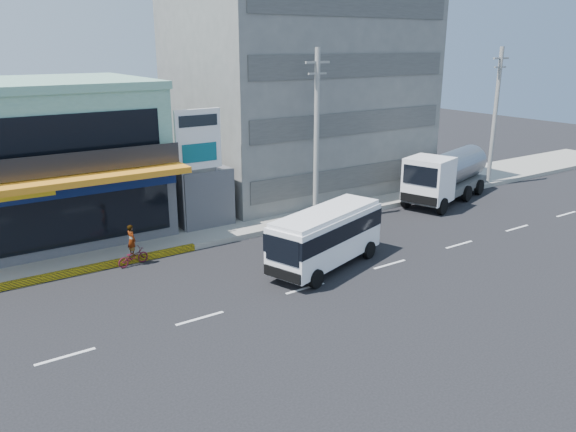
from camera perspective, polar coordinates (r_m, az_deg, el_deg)
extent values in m
plane|color=black|center=(24.56, 1.76, -7.37)|extent=(120.00, 120.00, 0.00)
cube|color=gray|center=(34.51, -0.62, 0.22)|extent=(70.00, 5.00, 0.30)
cube|color=#48494D|center=(33.56, -24.07, 1.50)|extent=(12.00, 10.00, 4.00)
cube|color=#89C3AB|center=(32.82, -24.92, 8.23)|extent=(12.00, 10.00, 4.00)
cube|color=orange|center=(27.51, -22.39, 3.16)|extent=(12.40, 1.80, 0.30)
cube|color=#0B1A50|center=(28.35, -22.58, 2.37)|extent=(12.00, 0.12, 0.80)
cube|color=black|center=(28.76, -22.26, -0.51)|extent=(11.00, 0.06, 2.60)
cube|color=gray|center=(40.51, 1.05, 12.60)|extent=(16.00, 12.00, 14.00)
cube|color=#48494D|center=(33.92, -10.06, 2.46)|extent=(3.00, 6.00, 3.50)
cylinder|color=slate|center=(32.62, -9.51, 5.20)|extent=(1.50, 1.50, 0.15)
cylinder|color=gray|center=(30.49, -10.63, 3.69)|extent=(0.16, 0.16, 6.50)
cylinder|color=gray|center=(31.30, -7.27, 4.19)|extent=(0.16, 0.16, 6.50)
cube|color=white|center=(30.49, -9.11, 7.69)|extent=(2.60, 0.18, 3.20)
cylinder|color=#999993|center=(32.29, 2.91, 7.86)|extent=(0.30, 0.30, 10.00)
cube|color=#999993|center=(31.89, 3.02, 15.33)|extent=(1.60, 0.12, 0.12)
cube|color=#999993|center=(31.91, 3.01, 14.26)|extent=(1.20, 0.10, 0.10)
cylinder|color=#999993|center=(43.68, 20.25, 9.26)|extent=(0.30, 0.30, 10.00)
cube|color=#999993|center=(43.38, 20.84, 14.75)|extent=(1.60, 0.12, 0.12)
cube|color=#999993|center=(43.40, 20.75, 13.96)|extent=(1.20, 0.10, 0.10)
cube|color=white|center=(26.38, 3.91, -2.11)|extent=(6.91, 4.03, 2.17)
cube|color=black|center=(26.24, 3.92, -1.24)|extent=(6.97, 4.09, 0.80)
cube|color=white|center=(26.02, 3.96, 0.34)|extent=(6.68, 3.79, 0.19)
cylinder|color=black|center=(24.49, 2.87, -6.37)|extent=(0.89, 0.52, 0.85)
cylinder|color=black|center=(25.64, -0.93, -5.25)|extent=(0.89, 0.52, 0.85)
cylinder|color=black|center=(28.05, 8.22, -3.42)|extent=(0.89, 0.52, 0.85)
cylinder|color=black|center=(29.06, 4.69, -2.56)|extent=(0.89, 0.52, 0.85)
imported|color=tan|center=(28.53, 2.67, -2.38)|extent=(4.19, 2.60, 1.33)
cube|color=white|center=(36.56, 14.10, 3.62)|extent=(3.21, 3.21, 2.77)
cube|color=#595956|center=(39.48, 15.82, 2.79)|extent=(8.83, 4.80, 0.53)
cylinder|color=gray|center=(40.17, 16.58, 4.84)|extent=(6.36, 3.93, 2.24)
cylinder|color=black|center=(36.06, 15.40, 0.97)|extent=(1.11, 0.63, 1.06)
cylinder|color=black|center=(37.04, 11.95, 1.64)|extent=(1.11, 0.63, 1.06)
cylinder|color=black|center=(39.61, 17.71, 2.19)|extent=(1.11, 0.63, 1.06)
cylinder|color=black|center=(40.50, 14.50, 2.78)|extent=(1.11, 0.63, 1.06)
cylinder|color=black|center=(41.65, 18.85, 2.79)|extent=(1.11, 0.63, 1.06)
cylinder|color=black|center=(42.50, 15.77, 3.34)|extent=(1.11, 0.63, 1.06)
imported|color=#560C1D|center=(27.90, -15.47, -4.02)|extent=(1.66, 0.87, 0.83)
imported|color=#66594C|center=(27.61, -15.61, -2.37)|extent=(0.47, 0.62, 1.52)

